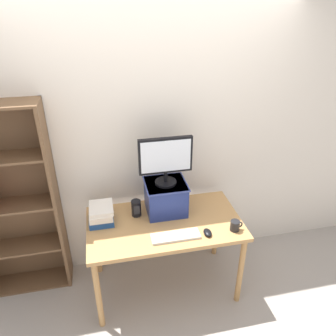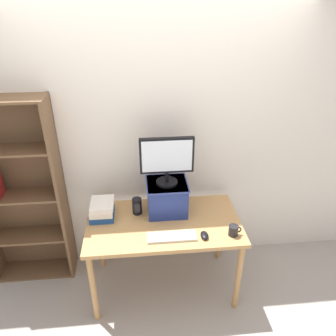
{
  "view_description": "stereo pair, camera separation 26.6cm",
  "coord_description": "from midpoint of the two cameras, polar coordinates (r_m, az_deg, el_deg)",
  "views": [
    {
      "loc": [
        -0.45,
        -2.23,
        2.52
      ],
      "look_at": [
        0.05,
        0.07,
        1.25
      ],
      "focal_mm": 35.0,
      "sensor_mm": 36.0,
      "label": 1
    },
    {
      "loc": [
        -0.19,
        -2.27,
        2.52
      ],
      "look_at": [
        0.05,
        0.07,
        1.25
      ],
      "focal_mm": 35.0,
      "sensor_mm": 36.0,
      "label": 2
    }
  ],
  "objects": [
    {
      "name": "riser_box",
      "position": [
        2.92,
        -3.03,
        -5.07
      ],
      "size": [
        0.36,
        0.34,
        0.29
      ],
      "color": "navy",
      "rests_on": "desk"
    },
    {
      "name": "computer_mouse",
      "position": [
        2.73,
        4.11,
        -11.25
      ],
      "size": [
        0.06,
        0.1,
        0.04
      ],
      "color": "black",
      "rests_on": "desk"
    },
    {
      "name": "bookshelf_unit",
      "position": [
        3.19,
        -28.03,
        -5.57
      ],
      "size": [
        0.76,
        0.28,
        1.8
      ],
      "color": "brown",
      "rests_on": "ground_plane"
    },
    {
      "name": "computer_monitor",
      "position": [
        2.73,
        -3.22,
        1.54
      ],
      "size": [
        0.46,
        0.19,
        0.43
      ],
      "color": "black",
      "rests_on": "riser_box"
    },
    {
      "name": "ground_plane",
      "position": [
        3.39,
        -2.93,
        -19.64
      ],
      "size": [
        12.0,
        12.0,
        0.0
      ],
      "primitive_type": "plane",
      "color": "#9E9389"
    },
    {
      "name": "coffee_mug",
      "position": [
        2.79,
        8.93,
        -9.97
      ],
      "size": [
        0.11,
        0.08,
        0.09
      ],
      "color": "black",
      "rests_on": "desk"
    },
    {
      "name": "book_stack",
      "position": [
        2.92,
        -14.18,
        -7.86
      ],
      "size": [
        0.21,
        0.25,
        0.15
      ],
      "color": "navy",
      "rests_on": "desk"
    },
    {
      "name": "desk_speaker",
      "position": [
        2.93,
        -8.18,
        -7.02
      ],
      "size": [
        0.08,
        0.09,
        0.15
      ],
      "color": "black",
      "rests_on": "desk"
    },
    {
      "name": "desk",
      "position": [
        2.92,
        -3.26,
        -10.73
      ],
      "size": [
        1.33,
        0.73,
        0.76
      ],
      "color": "#B7844C",
      "rests_on": "ground_plane"
    },
    {
      "name": "keyboard",
      "position": [
        2.7,
        -1.54,
        -11.89
      ],
      "size": [
        0.4,
        0.12,
        0.02
      ],
      "color": "silver",
      "rests_on": "desk"
    },
    {
      "name": "back_wall",
      "position": [
        3.01,
        -5.08,
        4.37
      ],
      "size": [
        7.0,
        0.08,
        2.6
      ],
      "color": "beige",
      "rests_on": "ground_plane"
    }
  ]
}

